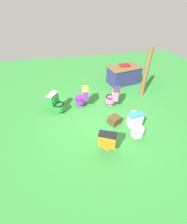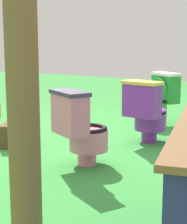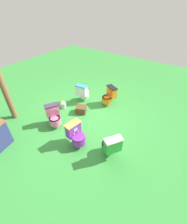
# 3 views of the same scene
# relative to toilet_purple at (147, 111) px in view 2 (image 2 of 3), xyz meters

# --- Properties ---
(ground) EXTENTS (14.00, 14.00, 0.00)m
(ground) POSITION_rel_toilet_purple_xyz_m (0.41, -1.09, -0.37)
(ground) COLOR green
(toilet_purple) EXTENTS (0.54, 0.47, 0.73)m
(toilet_purple) POSITION_rel_toilet_purple_xyz_m (0.00, 0.00, 0.00)
(toilet_purple) COLOR purple
(toilet_purple) RESTS_ON ground
(toilet_pink) EXTENTS (0.62, 0.59, 0.73)m
(toilet_pink) POSITION_rel_toilet_purple_xyz_m (1.10, -0.21, 0.00)
(toilet_pink) COLOR pink
(toilet_pink) RESTS_ON ground
(toilet_green) EXTENTS (0.63, 0.60, 0.73)m
(toilet_green) POSITION_rel_toilet_purple_xyz_m (-0.95, -0.21, 0.00)
(toilet_green) COLOR green
(toilet_green) RESTS_ON ground
(wooden_post) EXTENTS (0.18, 0.18, 1.91)m
(wooden_post) POSITION_rel_toilet_purple_xyz_m (2.54, 0.32, 0.58)
(wooden_post) COLOR brown
(wooden_post) RESTS_ON ground
(small_crate) EXTENTS (0.45, 0.44, 0.25)m
(small_crate) POSITION_rel_toilet_purple_xyz_m (0.84, -1.21, -0.24)
(small_crate) COLOR brown
(small_crate) RESTS_ON ground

